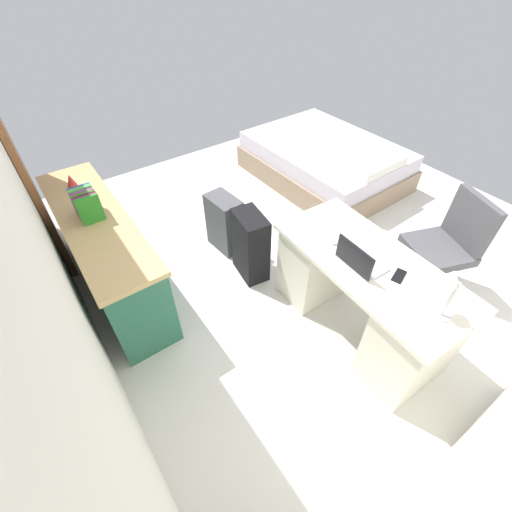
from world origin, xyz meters
TOP-DOWN VIEW (x-y plane):
  - ground_plane at (0.00, 0.00)m, footprint 5.15×5.15m
  - wall_back at (0.00, 2.08)m, footprint 4.01×0.10m
  - door_wooden at (1.45, 2.00)m, footprint 0.88×0.05m
  - desk at (-0.92, 0.27)m, footprint 1.47×0.72m
  - office_chair at (-1.01, -0.62)m, footprint 0.59×0.59m
  - credenza at (0.67, 1.70)m, footprint 1.80×0.48m
  - bed at (0.93, -1.16)m, footprint 1.93×1.44m
  - suitcase_black at (0.08, 0.60)m, footprint 0.39×0.27m
  - suitcase_spare_grey at (0.55, 0.59)m, footprint 0.38×0.25m
  - laptop at (-0.88, 0.37)m, footprint 0.32×0.23m
  - computer_mouse at (-0.63, 0.32)m, footprint 0.06×0.10m
  - cell_phone_near_laptop at (-1.11, 0.23)m, footprint 0.11×0.15m
  - desk_lamp at (-1.42, 0.29)m, footprint 0.16×0.11m
  - book_row at (0.69, 1.70)m, footprint 0.23×0.17m
  - figurine_small at (1.22, 1.70)m, footprint 0.08×0.08m

SIDE VIEW (x-z plane):
  - ground_plane at x=0.00m, z-range 0.00..0.00m
  - bed at x=0.93m, z-range -0.05..0.53m
  - suitcase_spare_grey at x=0.55m, z-range 0.00..0.58m
  - suitcase_black at x=0.08m, z-range 0.00..0.67m
  - desk at x=-0.92m, z-range 0.02..0.76m
  - credenza at x=0.67m, z-range 0.00..0.79m
  - office_chair at x=-1.01m, z-range -0.05..0.89m
  - cell_phone_near_laptop at x=-1.11m, z-range 0.74..0.75m
  - computer_mouse at x=-0.63m, z-range 0.74..0.77m
  - laptop at x=-0.88m, z-range 0.68..0.89m
  - figurine_small at x=1.22m, z-range 0.78..0.89m
  - book_row at x=0.69m, z-range 0.78..1.01m
  - desk_lamp at x=-1.42m, z-range 0.82..1.17m
  - door_wooden at x=1.45m, z-range 0.00..2.04m
  - wall_back at x=0.00m, z-range 0.00..2.54m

